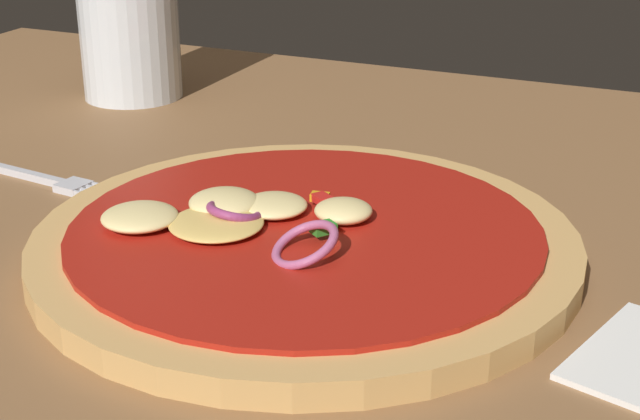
# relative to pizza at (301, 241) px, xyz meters

# --- Properties ---
(dining_table) EXTENTS (1.11, 0.90, 0.03)m
(dining_table) POSITION_rel_pizza_xyz_m (0.02, -0.03, -0.02)
(dining_table) COLOR brown
(dining_table) RESTS_ON ground
(pizza) EXTENTS (0.30, 0.30, 0.03)m
(pizza) POSITION_rel_pizza_xyz_m (0.00, 0.00, 0.00)
(pizza) COLOR tan
(pizza) RESTS_ON dining_table
(fork) EXTENTS (0.18, 0.03, 0.01)m
(fork) POSITION_rel_pizza_xyz_m (-0.21, 0.04, -0.01)
(fork) COLOR silver
(fork) RESTS_ON dining_table
(beer_glass) EXTENTS (0.08, 0.08, 0.15)m
(beer_glass) POSITION_rel_pizza_xyz_m (-0.26, 0.23, 0.05)
(beer_glass) COLOR silver
(beer_glass) RESTS_ON dining_table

